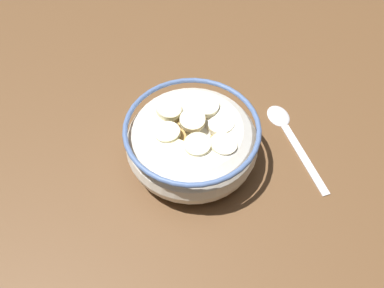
{
  "coord_description": "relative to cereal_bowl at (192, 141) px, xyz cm",
  "views": [
    {
      "loc": [
        -30.4,
        -1.56,
        43.84
      ],
      "look_at": [
        0.0,
        0.0,
        3.0
      ],
      "focal_mm": 39.63,
      "sensor_mm": 36.0,
      "label": 1
    }
  ],
  "objects": [
    {
      "name": "cereal_bowl",
      "position": [
        0.0,
        0.0,
        0.0
      ],
      "size": [
        15.95,
        15.95,
        7.04
      ],
      "color": "silver",
      "rests_on": "ground_plane"
    },
    {
      "name": "ground_plane",
      "position": [
        0.0,
        0.0,
        -4.52
      ],
      "size": [
        93.57,
        93.57,
        2.0
      ],
      "primitive_type": "cube",
      "color": "brown"
    },
    {
      "name": "spoon",
      "position": [
        5.39,
        -12.23,
        -3.19
      ],
      "size": [
        14.63,
        7.32,
        0.8
      ],
      "color": "silver",
      "rests_on": "ground_plane"
    }
  ]
}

